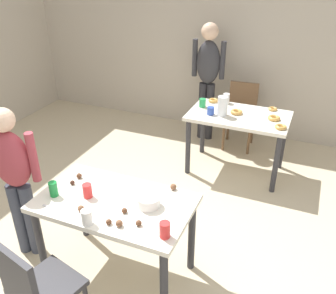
{
  "coord_description": "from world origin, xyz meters",
  "views": [
    {
      "loc": [
        1.16,
        -1.92,
        2.46
      ],
      "look_at": [
        0.05,
        0.72,
        0.9
      ],
      "focal_mm": 39.6,
      "sensor_mm": 36.0,
      "label": 1
    }
  ],
  "objects_px": {
    "dining_table_far": "(238,123)",
    "soda_can": "(53,189)",
    "dining_table_near": "(115,212)",
    "person_adult_far": "(208,72)",
    "person_girl_near": "(15,173)",
    "pitcher_far": "(223,106)",
    "mixing_bowl": "(148,201)",
    "chair_near_table": "(36,287)",
    "chair_far_table": "(241,111)"
  },
  "relations": [
    {
      "from": "person_adult_far",
      "to": "soda_can",
      "type": "height_order",
      "value": "person_adult_far"
    },
    {
      "from": "chair_far_table",
      "to": "person_adult_far",
      "type": "xyz_separation_m",
      "value": [
        -0.5,
        0.01,
        0.49
      ]
    },
    {
      "from": "chair_near_table",
      "to": "chair_far_table",
      "type": "relative_size",
      "value": 1.0
    },
    {
      "from": "person_girl_near",
      "to": "dining_table_near",
      "type": "bearing_deg",
      "value": 5.36
    },
    {
      "from": "dining_table_far",
      "to": "mixing_bowl",
      "type": "distance_m",
      "value": 1.98
    },
    {
      "from": "dining_table_far",
      "to": "person_adult_far",
      "type": "bearing_deg",
      "value": 130.66
    },
    {
      "from": "pitcher_far",
      "to": "mixing_bowl",
      "type": "bearing_deg",
      "value": -91.46
    },
    {
      "from": "chair_near_table",
      "to": "soda_can",
      "type": "bearing_deg",
      "value": 114.7
    },
    {
      "from": "person_girl_near",
      "to": "pitcher_far",
      "type": "height_order",
      "value": "person_girl_near"
    },
    {
      "from": "person_adult_far",
      "to": "soda_can",
      "type": "bearing_deg",
      "value": -96.94
    },
    {
      "from": "mixing_bowl",
      "to": "person_girl_near",
      "type": "bearing_deg",
      "value": -173.52
    },
    {
      "from": "person_adult_far",
      "to": "person_girl_near",
      "type": "bearing_deg",
      "value": -105.14
    },
    {
      "from": "dining_table_far",
      "to": "chair_near_table",
      "type": "distance_m",
      "value": 2.81
    },
    {
      "from": "person_adult_far",
      "to": "chair_near_table",
      "type": "bearing_deg",
      "value": -91.12
    },
    {
      "from": "soda_can",
      "to": "person_girl_near",
      "type": "bearing_deg",
      "value": 175.0
    },
    {
      "from": "person_girl_near",
      "to": "soda_can",
      "type": "relative_size",
      "value": 11.5
    },
    {
      "from": "mixing_bowl",
      "to": "soda_can",
      "type": "relative_size",
      "value": 1.41
    },
    {
      "from": "chair_far_table",
      "to": "mixing_bowl",
      "type": "xyz_separation_m",
      "value": [
        -0.11,
        -2.66,
        0.29
      ]
    },
    {
      "from": "chair_far_table",
      "to": "soda_can",
      "type": "distance_m",
      "value": 2.97
    },
    {
      "from": "chair_near_table",
      "to": "soda_can",
      "type": "relative_size",
      "value": 7.13
    },
    {
      "from": "dining_table_far",
      "to": "mixing_bowl",
      "type": "height_order",
      "value": "mixing_bowl"
    },
    {
      "from": "dining_table_near",
      "to": "mixing_bowl",
      "type": "relative_size",
      "value": 6.94
    },
    {
      "from": "dining_table_near",
      "to": "person_girl_near",
      "type": "height_order",
      "value": "person_girl_near"
    },
    {
      "from": "dining_table_near",
      "to": "pitcher_far",
      "type": "xyz_separation_m",
      "value": [
        0.32,
        1.91,
        0.22
      ]
    },
    {
      "from": "dining_table_far",
      "to": "soda_can",
      "type": "xyz_separation_m",
      "value": [
        -0.96,
        -2.12,
        0.17
      ]
    },
    {
      "from": "dining_table_far",
      "to": "chair_near_table",
      "type": "xyz_separation_m",
      "value": [
        -0.68,
        -2.73,
        -0.14
      ]
    },
    {
      "from": "chair_far_table",
      "to": "mixing_bowl",
      "type": "relative_size",
      "value": 5.05
    },
    {
      "from": "chair_near_table",
      "to": "pitcher_far",
      "type": "bearing_deg",
      "value": 79.18
    },
    {
      "from": "chair_near_table",
      "to": "dining_table_near",
      "type": "bearing_deg",
      "value": 75.53
    },
    {
      "from": "soda_can",
      "to": "person_adult_far",
      "type": "bearing_deg",
      "value": 83.06
    },
    {
      "from": "dining_table_near",
      "to": "soda_can",
      "type": "distance_m",
      "value": 0.51
    },
    {
      "from": "dining_table_near",
      "to": "pitcher_far",
      "type": "relative_size",
      "value": 5.3
    },
    {
      "from": "dining_table_far",
      "to": "person_girl_near",
      "type": "distance_m",
      "value": 2.5
    },
    {
      "from": "chair_near_table",
      "to": "mixing_bowl",
      "type": "xyz_separation_m",
      "value": [
        0.46,
        0.77,
        0.29
      ]
    },
    {
      "from": "dining_table_far",
      "to": "person_girl_near",
      "type": "height_order",
      "value": "person_girl_near"
    },
    {
      "from": "dining_table_near",
      "to": "soda_can",
      "type": "height_order",
      "value": "soda_can"
    },
    {
      "from": "dining_table_near",
      "to": "person_adult_far",
      "type": "height_order",
      "value": "person_adult_far"
    },
    {
      "from": "person_adult_far",
      "to": "pitcher_far",
      "type": "relative_size",
      "value": 7.18
    },
    {
      "from": "person_adult_far",
      "to": "mixing_bowl",
      "type": "xyz_separation_m",
      "value": [
        0.39,
        -2.67,
        -0.19
      ]
    },
    {
      "from": "person_adult_far",
      "to": "chair_far_table",
      "type": "bearing_deg",
      "value": -1.36
    },
    {
      "from": "dining_table_far",
      "to": "mixing_bowl",
      "type": "relative_size",
      "value": 6.65
    },
    {
      "from": "dining_table_near",
      "to": "person_adult_far",
      "type": "bearing_deg",
      "value": 92.52
    },
    {
      "from": "person_adult_far",
      "to": "dining_table_near",
      "type": "bearing_deg",
      "value": -87.48
    },
    {
      "from": "person_girl_near",
      "to": "pitcher_far",
      "type": "relative_size",
      "value": 6.22
    },
    {
      "from": "chair_far_table",
      "to": "soda_can",
      "type": "bearing_deg",
      "value": -106.63
    },
    {
      "from": "dining_table_far",
      "to": "pitcher_far",
      "type": "height_order",
      "value": "pitcher_far"
    },
    {
      "from": "dining_table_far",
      "to": "chair_far_table",
      "type": "xyz_separation_m",
      "value": [
        -0.11,
        0.7,
        -0.14
      ]
    },
    {
      "from": "soda_can",
      "to": "dining_table_near",
      "type": "bearing_deg",
      "value": 14.29
    },
    {
      "from": "chair_near_table",
      "to": "person_girl_near",
      "type": "bearing_deg",
      "value": 137.15
    },
    {
      "from": "person_adult_far",
      "to": "soda_can",
      "type": "distance_m",
      "value": 2.86
    }
  ]
}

